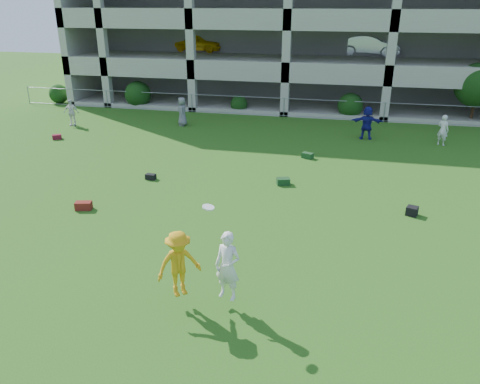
% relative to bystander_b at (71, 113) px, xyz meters
% --- Properties ---
extents(ground, '(100.00, 100.00, 0.00)m').
position_rel_bystander_b_xyz_m(ground, '(11.65, -14.09, -0.76)').
color(ground, '#235114').
rests_on(ground, ground).
extents(bystander_b, '(0.92, 0.45, 1.51)m').
position_rel_bystander_b_xyz_m(bystander_b, '(0.00, 0.00, 0.00)').
color(bystander_b, silver).
rests_on(bystander_b, ground).
extents(bystander_c, '(0.72, 0.91, 1.63)m').
position_rel_bystander_b_xyz_m(bystander_c, '(6.22, 1.45, 0.06)').
color(bystander_c, slate).
rests_on(bystander_c, ground).
extents(bystander_d, '(1.60, 0.52, 1.73)m').
position_rel_bystander_b_xyz_m(bystander_d, '(16.54, 0.88, 0.11)').
color(bystander_d, navy).
rests_on(bystander_d, ground).
extents(bystander_e, '(0.67, 0.62, 1.54)m').
position_rel_bystander_b_xyz_m(bystander_e, '(20.21, 0.59, 0.01)').
color(bystander_e, silver).
rests_on(bystander_e, ground).
extents(bag_red_a, '(0.61, 0.43, 0.28)m').
position_rel_bystander_b_xyz_m(bag_red_a, '(6.82, -10.54, -0.62)').
color(bag_red_a, '#5E2210').
rests_on(bag_red_a, ground).
extents(bag_black_b, '(0.42, 0.28, 0.22)m').
position_rel_bystander_b_xyz_m(bag_black_b, '(7.92, -7.25, -0.65)').
color(bag_black_b, black).
rests_on(bag_black_b, ground).
extents(bag_green_c, '(0.58, 0.49, 0.26)m').
position_rel_bystander_b_xyz_m(bag_green_c, '(13.25, -6.62, -0.63)').
color(bag_green_c, '#133618').
rests_on(bag_green_c, ground).
extents(crate_d, '(0.45, 0.45, 0.30)m').
position_rel_bystander_b_xyz_m(crate_d, '(17.90, -8.46, -0.61)').
color(crate_d, black).
rests_on(crate_d, ground).
extents(bag_red_f, '(0.53, 0.48, 0.24)m').
position_rel_bystander_b_xyz_m(bag_red_f, '(0.77, -2.79, -0.64)').
color(bag_red_f, '#5C0F21').
rests_on(bag_red_f, ground).
extents(bag_green_g, '(0.58, 0.47, 0.25)m').
position_rel_bystander_b_xyz_m(bag_green_g, '(13.87, -3.05, -0.63)').
color(bag_green_g, '#163714').
rests_on(bag_green_g, ground).
extents(frisbee_contest, '(2.04, 1.14, 2.31)m').
position_rel_bystander_b_xyz_m(frisbee_contest, '(12.31, -14.98, 0.39)').
color(frisbee_contest, orange).
rests_on(frisbee_contest, ground).
extents(parking_garage, '(30.00, 14.00, 12.00)m').
position_rel_bystander_b_xyz_m(parking_garage, '(11.64, 13.61, 5.26)').
color(parking_garage, '#9E998C').
rests_on(parking_garage, ground).
extents(fence, '(36.06, 0.06, 1.20)m').
position_rel_bystander_b_xyz_m(fence, '(11.65, 4.91, -0.14)').
color(fence, gray).
rests_on(fence, ground).
extents(shrub_row, '(34.38, 2.52, 3.50)m').
position_rel_bystander_b_xyz_m(shrub_row, '(16.24, 5.61, 0.75)').
color(shrub_row, '#163D11').
rests_on(shrub_row, ground).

